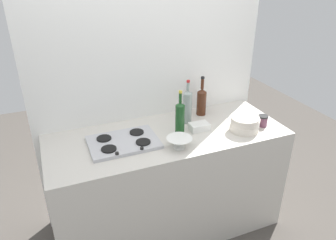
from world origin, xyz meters
The scene contains 11 objects.
ground_plane centered at (0.00, 0.00, 0.00)m, with size 6.00×6.00×0.00m, color #47423D.
counter_block centered at (0.00, 0.00, 0.45)m, with size 1.80×0.70×0.90m, color beige.
backsplash_panel centered at (0.00, 0.38, 1.24)m, with size 1.90×0.06×2.47m, color white.
stovetop_hob centered at (-0.35, -0.01, 0.91)m, with size 0.49×0.34×0.04m.
plate_stack centered at (0.56, -0.16, 0.96)m, with size 0.22×0.22×0.12m.
wine_bottle_leftmost centered at (0.39, 0.22, 1.02)m, with size 0.08×0.08×0.33m.
wine_bottle_mid_left centered at (0.09, -0.02, 1.03)m, with size 0.07×0.07×0.34m.
wine_bottle_mid_right centered at (0.22, 0.12, 1.04)m, with size 0.07×0.07×0.36m.
mixing_bowl centered at (0.00, -0.21, 0.94)m, with size 0.18×0.18×0.08m.
butter_dish centered at (0.25, -0.02, 0.93)m, with size 0.15×0.10×0.05m, color white.
condiment_jar_front centered at (0.74, -0.15, 0.94)m, with size 0.08×0.08×0.09m.
Camera 1 is at (-0.80, -1.96, 2.08)m, focal length 34.49 mm.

